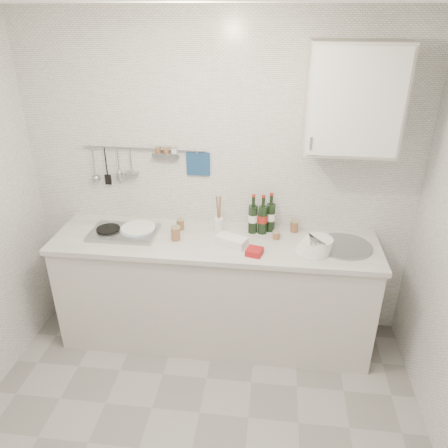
# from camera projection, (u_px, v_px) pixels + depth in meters

# --- Properties ---
(ceiling) EXTENTS (3.00, 3.00, 0.00)m
(ceiling) POSITION_uv_depth(u_px,v_px,m) (168.00, 1.00, 1.58)
(ceiling) COLOR silver
(ceiling) RESTS_ON back_wall
(back_wall) EXTENTS (3.00, 0.02, 2.50)m
(back_wall) POSITION_uv_depth(u_px,v_px,m) (219.00, 184.00, 3.38)
(back_wall) COLOR silver
(back_wall) RESTS_ON floor
(counter) EXTENTS (2.44, 0.64, 0.96)m
(counter) POSITION_uv_depth(u_px,v_px,m) (216.00, 293.00, 3.48)
(counter) COLOR beige
(counter) RESTS_ON floor
(wall_rail) EXTENTS (0.98, 0.09, 0.34)m
(wall_rail) POSITION_uv_depth(u_px,v_px,m) (142.00, 161.00, 3.34)
(wall_rail) COLOR #93969B
(wall_rail) RESTS_ON back_wall
(wall_cabinet) EXTENTS (0.60, 0.38, 0.70)m
(wall_cabinet) POSITION_uv_depth(u_px,v_px,m) (353.00, 99.00, 2.81)
(wall_cabinet) COLOR beige
(wall_cabinet) RESTS_ON back_wall
(plate_stack_hob) EXTENTS (0.29, 0.28, 0.05)m
(plate_stack_hob) POSITION_uv_depth(u_px,v_px,m) (137.00, 230.00, 3.34)
(plate_stack_hob) COLOR #507FB6
(plate_stack_hob) RESTS_ON counter
(plate_stack_sink) EXTENTS (0.26, 0.25, 0.10)m
(plate_stack_sink) POSITION_uv_depth(u_px,v_px,m) (315.00, 246.00, 3.09)
(plate_stack_sink) COLOR white
(plate_stack_sink) RESTS_ON counter
(wine_bottles) EXTENTS (0.21, 0.12, 0.31)m
(wine_bottles) POSITION_uv_depth(u_px,v_px,m) (262.00, 214.00, 3.31)
(wine_bottles) COLOR black
(wine_bottles) RESTS_ON counter
(butter_dish) EXTENTS (0.25, 0.19, 0.07)m
(butter_dish) POSITION_uv_depth(u_px,v_px,m) (232.00, 241.00, 3.17)
(butter_dish) COLOR white
(butter_dish) RESTS_ON counter
(strawberry_punnet) EXTENTS (0.13, 0.13, 0.04)m
(strawberry_punnet) POSITION_uv_depth(u_px,v_px,m) (254.00, 252.00, 3.06)
(strawberry_punnet) COLOR red
(strawberry_punnet) RESTS_ON counter
(utensil_crock) EXTENTS (0.07, 0.07, 0.30)m
(utensil_crock) POSITION_uv_depth(u_px,v_px,m) (219.00, 223.00, 3.36)
(utensil_crock) COLOR white
(utensil_crock) RESTS_ON counter
(jar_a) EXTENTS (0.06, 0.06, 0.09)m
(jar_a) POSITION_uv_depth(u_px,v_px,m) (180.00, 224.00, 3.40)
(jar_a) COLOR brown
(jar_a) RESTS_ON counter
(jar_b) EXTENTS (0.07, 0.07, 0.09)m
(jar_b) POSITION_uv_depth(u_px,v_px,m) (294.00, 226.00, 3.36)
(jar_b) COLOR brown
(jar_b) RESTS_ON counter
(jar_c) EXTENTS (0.06, 0.06, 0.07)m
(jar_c) POSITION_uv_depth(u_px,v_px,m) (276.00, 235.00, 3.26)
(jar_c) COLOR brown
(jar_c) RESTS_ON counter
(jar_d) EXTENTS (0.07, 0.07, 0.11)m
(jar_d) POSITION_uv_depth(u_px,v_px,m) (176.00, 233.00, 3.24)
(jar_d) COLOR brown
(jar_d) RESTS_ON counter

